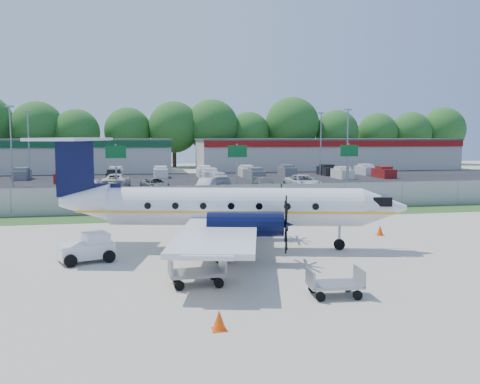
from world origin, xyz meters
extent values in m
plane|color=#BEB4A1|center=(0.00, 0.00, 0.00)|extent=(170.00, 170.00, 0.00)
cube|color=#2D561E|center=(0.00, 12.00, 0.01)|extent=(170.00, 4.00, 0.02)
cube|color=black|center=(0.00, 19.00, 0.01)|extent=(170.00, 8.00, 0.02)
cube|color=black|center=(0.00, 40.00, 0.01)|extent=(170.00, 32.00, 0.02)
cube|color=gray|center=(0.00, 14.00, 1.00)|extent=(120.00, 0.02, 1.90)
cube|color=gray|center=(0.00, 14.00, 1.98)|extent=(120.00, 0.06, 0.06)
cube|color=gray|center=(0.00, 14.00, 0.05)|extent=(120.00, 0.06, 0.06)
cube|color=beige|center=(-24.00, 62.00, 2.50)|extent=(46.00, 12.00, 5.00)
cube|color=#474749|center=(-24.00, 62.00, 5.12)|extent=(46.40, 12.40, 0.24)
cube|color=#0F4723|center=(-24.00, 55.90, 4.50)|extent=(46.00, 0.20, 1.00)
cube|color=beige|center=(26.00, 62.00, 2.50)|extent=(44.00, 12.00, 5.00)
cube|color=#474749|center=(26.00, 62.00, 5.12)|extent=(44.40, 12.40, 0.24)
cube|color=maroon|center=(26.00, 55.90, 4.50)|extent=(44.00, 0.20, 1.00)
cylinder|color=gray|center=(-8.00, 23.00, 2.50)|extent=(0.14, 0.14, 5.00)
cube|color=#0C5923|center=(-8.00, 22.85, 4.30)|extent=(1.80, 0.08, 1.10)
cylinder|color=gray|center=(3.00, 23.00, 2.50)|extent=(0.14, 0.14, 5.00)
cube|color=#0C5923|center=(3.00, 22.85, 4.30)|extent=(1.80, 0.08, 1.10)
cylinder|color=gray|center=(14.00, 23.00, 2.50)|extent=(0.14, 0.14, 5.00)
cube|color=#0C5923|center=(14.00, 22.85, 4.30)|extent=(1.80, 0.08, 1.10)
cylinder|color=gray|center=(-20.00, 38.00, 4.50)|extent=(0.18, 0.18, 9.00)
cube|color=gray|center=(-20.00, 38.00, 9.00)|extent=(0.90, 0.35, 0.18)
cylinder|color=gray|center=(20.00, 38.00, 4.50)|extent=(0.18, 0.18, 9.00)
cube|color=gray|center=(20.00, 38.00, 9.00)|extent=(0.90, 0.35, 0.18)
cylinder|color=gray|center=(-20.00, 48.00, 4.50)|extent=(0.18, 0.18, 9.00)
cube|color=gray|center=(-20.00, 48.00, 9.00)|extent=(0.90, 0.35, 0.18)
cylinder|color=gray|center=(20.00, 48.00, 4.50)|extent=(0.18, 0.18, 9.00)
cube|color=gray|center=(20.00, 48.00, 9.00)|extent=(0.90, 0.35, 0.18)
cylinder|color=silver|center=(-1.34, 0.31, 2.17)|extent=(12.71, 4.74, 1.92)
cone|color=silver|center=(5.87, -1.38, 2.17)|extent=(2.60, 2.37, 1.92)
cone|color=silver|center=(-8.76, 2.05, 2.37)|extent=(2.99, 2.46, 1.92)
cube|color=black|center=(5.68, -1.33, 2.52)|extent=(1.18, 1.48, 0.45)
cube|color=silver|center=(-1.84, 0.43, 1.61)|extent=(7.19, 18.02, 0.22)
cylinder|color=black|center=(-1.42, -2.67, 1.77)|extent=(3.59, 1.86, 1.11)
cylinder|color=black|center=(-0.09, 3.02, 1.77)|extent=(3.59, 1.86, 1.11)
cube|color=black|center=(-9.25, 2.16, 4.09)|extent=(1.91, 0.61, 2.93)
cube|color=silver|center=(-9.35, 2.19, 5.55)|extent=(3.78, 6.64, 0.14)
cylinder|color=gray|center=(3.76, -0.88, 0.66)|extent=(0.12, 0.12, 1.31)
cylinder|color=black|center=(3.76, -0.88, 0.28)|extent=(0.59, 0.31, 0.56)
cylinder|color=black|center=(-2.50, -2.42, 0.32)|extent=(0.72, 0.54, 0.65)
cylinder|color=black|center=(-1.17, 3.28, 0.32)|extent=(0.72, 0.54, 0.65)
cube|color=silver|center=(-8.53, -1.04, 0.52)|extent=(2.71, 2.12, 0.66)
cube|color=silver|center=(-8.08, -0.89, 1.04)|extent=(1.39, 1.51, 0.47)
cube|color=black|center=(-7.68, -0.75, 1.06)|extent=(0.50, 1.04, 0.38)
cylinder|color=black|center=(-9.09, -2.02, 0.28)|extent=(0.61, 0.38, 0.57)
cylinder|color=black|center=(-9.58, -0.63, 0.28)|extent=(0.61, 0.38, 0.57)
cylinder|color=black|center=(-7.48, -1.46, 0.28)|extent=(0.61, 0.38, 0.57)
cylinder|color=black|center=(-7.97, -0.06, 0.28)|extent=(0.61, 0.38, 0.57)
cube|color=gray|center=(-3.98, -5.87, 0.48)|extent=(2.18, 1.37, 0.13)
cube|color=gray|center=(-4.99, -5.91, 0.80)|extent=(0.14, 1.28, 0.64)
cube|color=gray|center=(-2.97, -5.83, 0.80)|extent=(0.14, 1.28, 0.64)
cylinder|color=black|center=(-4.70, -6.49, 0.19)|extent=(0.39, 0.14, 0.38)
cylinder|color=black|center=(-4.75, -5.31, 0.19)|extent=(0.39, 0.14, 0.38)
cylinder|color=black|center=(-3.21, -6.42, 0.19)|extent=(0.39, 0.14, 0.38)
cylinder|color=black|center=(-3.26, -5.25, 0.19)|extent=(0.39, 0.14, 0.38)
cube|color=gray|center=(0.71, -8.25, 0.43)|extent=(1.97, 1.26, 0.11)
cube|color=gray|center=(-0.20, -8.19, 0.71)|extent=(0.15, 1.14, 0.57)
cube|color=gray|center=(1.61, -8.31, 0.71)|extent=(0.15, 1.14, 0.57)
cylinder|color=black|center=(0.01, -8.73, 0.17)|extent=(0.35, 0.14, 0.34)
cylinder|color=black|center=(0.07, -7.68, 0.17)|extent=(0.35, 0.14, 0.34)
cylinder|color=black|center=(1.34, -8.81, 0.17)|extent=(0.35, 0.14, 0.34)
cylinder|color=black|center=(1.40, -7.77, 0.17)|extent=(0.35, 0.14, 0.34)
cone|color=#FF4B08|center=(7.56, 2.46, 0.29)|extent=(0.39, 0.39, 0.59)
cube|color=#FF4B08|center=(7.56, 2.46, 0.02)|extent=(0.41, 0.41, 0.03)
cone|color=#FF4B08|center=(-3.86, -10.76, 0.31)|extent=(0.41, 0.41, 0.61)
cube|color=#FF4B08|center=(-3.86, -10.76, 0.02)|extent=(0.43, 0.43, 0.03)
cone|color=#FF4B08|center=(-3.16, 10.58, 0.26)|extent=(0.35, 0.35, 0.52)
cube|color=#FF4B08|center=(-3.16, 10.58, 0.01)|extent=(0.37, 0.37, 0.03)
imported|color=silver|center=(9.14, 20.53, 0.00)|extent=(4.41, 1.62, 1.44)
imported|color=silver|center=(-10.69, 28.45, 0.00)|extent=(2.07, 4.51, 1.28)
imported|color=#595B5E|center=(-4.28, 29.78, 0.00)|extent=(3.43, 5.39, 1.39)
imported|color=silver|center=(0.79, 28.77, 0.00)|extent=(2.67, 4.35, 1.35)
imported|color=#595B5E|center=(7.00, 29.06, 0.00)|extent=(1.94, 4.60, 1.33)
imported|color=silver|center=(11.11, 28.25, 0.00)|extent=(3.13, 5.97, 1.60)
imported|color=beige|center=(-8.45, 34.27, 0.00)|extent=(3.19, 5.95, 1.59)
imported|color=silver|center=(2.78, 34.14, 0.00)|extent=(2.57, 5.76, 1.64)
camera|label=1|loc=(-6.15, -25.88, 5.71)|focal=40.00mm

